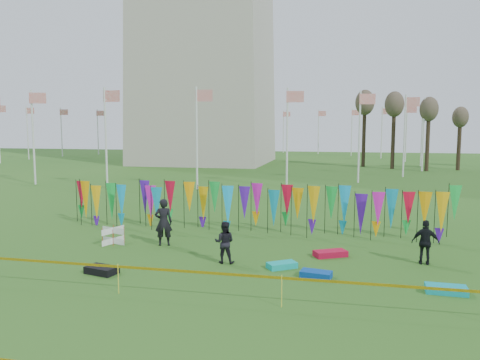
% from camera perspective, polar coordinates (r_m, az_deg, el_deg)
% --- Properties ---
extents(ground, '(160.00, 160.00, 0.00)m').
position_cam_1_polar(ground, '(15.54, -4.90, -11.90)').
color(ground, '#265718').
rests_on(ground, ground).
extents(flagpole_ring, '(57.40, 56.16, 8.00)m').
position_cam_1_polar(flagpole_ring, '(64.75, -4.13, 5.68)').
color(flagpole_ring, silver).
rests_on(flagpole_ring, ground).
extents(banner_row, '(18.64, 0.64, 2.20)m').
position_cam_1_polar(banner_row, '(21.91, 1.34, -2.91)').
color(banner_row, black).
rests_on(banner_row, ground).
extents(caution_tape_near, '(26.00, 0.02, 0.90)m').
position_cam_1_polar(caution_tape_near, '(13.74, -8.13, -11.02)').
color(caution_tape_near, yellow).
rests_on(caution_tape_near, ground).
extents(box_kite, '(0.64, 0.64, 0.71)m').
position_cam_1_polar(box_kite, '(20.48, -15.19, -6.55)').
color(box_kite, red).
rests_on(box_kite, ground).
extents(person_left, '(0.85, 0.73, 1.96)m').
position_cam_1_polar(person_left, '(19.66, -9.30, -5.09)').
color(person_left, black).
rests_on(person_left, ground).
extents(person_mid, '(0.76, 0.49, 1.52)m').
position_cam_1_polar(person_mid, '(17.00, -1.91, -7.59)').
color(person_mid, black).
rests_on(person_mid, ground).
extents(person_right, '(0.99, 0.63, 1.60)m').
position_cam_1_polar(person_right, '(18.07, 21.68, -7.08)').
color(person_right, black).
rests_on(person_right, ground).
extents(kite_bag_turquoise, '(1.12, 0.99, 0.20)m').
position_cam_1_polar(kite_bag_turquoise, '(16.63, 5.13, -10.31)').
color(kite_bag_turquoise, '#0CB4AE').
rests_on(kite_bag_turquoise, ground).
extents(kite_bag_blue, '(1.07, 0.68, 0.21)m').
position_cam_1_polar(kite_bag_blue, '(15.79, 9.26, -11.27)').
color(kite_bag_blue, '#0A42A3').
rests_on(kite_bag_blue, ground).
extents(kite_bag_red, '(1.35, 1.07, 0.23)m').
position_cam_1_polar(kite_bag_red, '(18.30, 10.95, -8.79)').
color(kite_bag_red, '#B80C2F').
rests_on(kite_bag_red, ground).
extents(kite_bag_black, '(1.16, 0.84, 0.24)m').
position_cam_1_polar(kite_bag_black, '(16.64, -16.51, -10.47)').
color(kite_bag_black, black).
rests_on(kite_bag_black, ground).
extents(kite_bag_teal, '(1.19, 0.61, 0.22)m').
position_cam_1_polar(kite_bag_teal, '(15.47, 23.83, -12.10)').
color(kite_bag_teal, '#0CA4B1').
rests_on(kite_bag_teal, ground).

